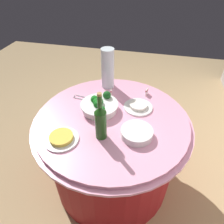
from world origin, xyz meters
TOP-DOWN VIEW (x-y plane):
  - ground_plane at (0.00, 0.00)m, footprint 6.00×6.00m
  - buffet_table at (0.00, 0.00)m, footprint 1.16×1.16m
  - broccoli_bowl at (-0.06, -0.11)m, footprint 0.28×0.28m
  - plate_stack at (0.14, 0.20)m, footprint 0.21×0.21m
  - wine_bottle at (0.20, -0.03)m, footprint 0.07×0.07m
  - decorative_fruit_vase at (-0.41, -0.13)m, footprint 0.11×0.11m
  - serving_tongs at (-0.18, -0.29)m, footprint 0.07×0.17m
  - food_plate_fried_egg at (0.29, -0.26)m, footprint 0.22×0.22m
  - food_plate_rice at (-0.16, 0.17)m, footprint 0.22×0.22m
  - label_placard_front at (-0.35, 0.22)m, footprint 0.05×0.02m
  - label_placard_mid at (-0.28, -0.07)m, footprint 0.05×0.02m

SIDE VIEW (x-z plane):
  - ground_plane at x=0.00m, z-range 0.00..0.00m
  - buffet_table at x=0.00m, z-range 0.01..0.75m
  - serving_tongs at x=-0.18m, z-range 0.74..0.75m
  - food_plate_rice at x=-0.16m, z-range 0.74..0.77m
  - food_plate_fried_egg at x=0.29m, z-range 0.74..0.77m
  - plate_stack at x=0.14m, z-range 0.74..0.79m
  - label_placard_front at x=-0.35m, z-range 0.74..0.80m
  - label_placard_mid at x=-0.28m, z-range 0.74..0.80m
  - broccoli_bowl at x=-0.06m, z-range 0.73..0.84m
  - wine_bottle at x=0.20m, z-range 0.70..1.04m
  - decorative_fruit_vase at x=-0.41m, z-range 0.72..1.06m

